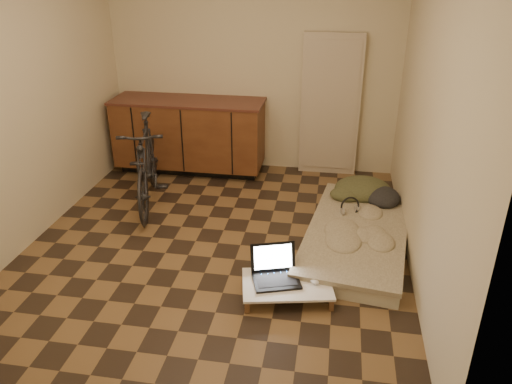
% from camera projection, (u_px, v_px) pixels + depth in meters
% --- Properties ---
extents(room_shell, '(3.50, 4.00, 2.60)m').
position_uv_depth(room_shell, '(213.00, 110.00, 4.19)').
color(room_shell, brown).
rests_on(room_shell, ground).
extents(cabinets, '(1.84, 0.62, 0.91)m').
position_uv_depth(cabinets, '(190.00, 135.00, 6.17)').
color(cabinets, black).
rests_on(cabinets, ground).
extents(appliance_panel, '(0.70, 0.10, 1.70)m').
position_uv_depth(appliance_panel, '(330.00, 106.00, 5.97)').
color(appliance_panel, beige).
rests_on(appliance_panel, ground).
extents(bicycle, '(0.88, 1.69, 1.05)m').
position_uv_depth(bicycle, '(146.00, 159.00, 5.29)').
color(bicycle, black).
rests_on(bicycle, ground).
extents(futon, '(1.14, 1.97, 0.16)m').
position_uv_depth(futon, '(357.00, 235.00, 4.72)').
color(futon, beige).
rests_on(futon, ground).
extents(clothing_pile, '(0.70, 0.61, 0.25)m').
position_uv_depth(clothing_pile, '(368.00, 185.00, 5.27)').
color(clothing_pile, '#3E4126').
rests_on(clothing_pile, futon).
extents(headphones, '(0.28, 0.27, 0.15)m').
position_uv_depth(headphones, '(350.00, 206.00, 4.94)').
color(headphones, black).
rests_on(headphones, futon).
extents(lap_desk, '(0.78, 0.59, 0.12)m').
position_uv_depth(lap_desk, '(287.00, 285.00, 3.97)').
color(lap_desk, brown).
rests_on(lap_desk, ground).
extents(laptop, '(0.45, 0.43, 0.25)m').
position_uv_depth(laptop, '(275.00, 273.00, 4.01)').
color(laptop, black).
rests_on(laptop, lap_desk).
extents(mouse, '(0.10, 0.13, 0.04)m').
position_uv_depth(mouse, '(314.00, 280.00, 3.97)').
color(mouse, white).
rests_on(mouse, lap_desk).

